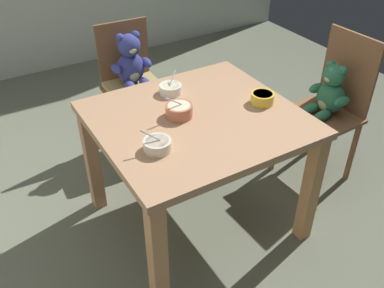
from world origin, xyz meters
The scene contains 8 objects.
ground_plane centered at (0.00, 0.00, -0.02)m, with size 5.20×5.20×0.04m.
dining_table centered at (0.00, 0.00, 0.61)m, with size 1.02×0.94×0.73m.
teddy_chair_far_center centered at (0.03, 0.89, 0.57)m, with size 0.41×0.41×0.90m.
teddy_chair_near_right centered at (0.95, -0.02, 0.55)m, with size 0.43×0.43×0.96m.
porridge_bowl_cream_near_left centered at (-0.30, -0.16, 0.76)m, with size 0.13×0.13×0.11m.
porridge_bowl_yellow_near_right centered at (0.37, -0.06, 0.76)m, with size 0.12×0.12×0.06m.
porridge_bowl_white_far_center centered at (0.00, 0.28, 0.75)m, with size 0.12×0.12×0.11m.
porridge_bowl_terracotta_center centered at (-0.08, 0.05, 0.76)m, with size 0.15×0.14×0.13m.
Camera 1 is at (-0.96, -1.56, 1.86)m, focal length 39.75 mm.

